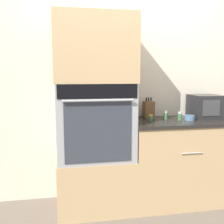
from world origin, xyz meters
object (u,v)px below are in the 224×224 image
Objects in this scene: bowl at (189,118)px; condiment_jar_near at (150,118)px; condiment_jar_mid at (166,115)px; condiment_jar_far at (180,116)px; wall_oven at (95,121)px; microwave at (205,106)px; knife_block at (149,110)px.

condiment_jar_near reaches higher than bowl.
condiment_jar_near is at bearing -165.14° from condiment_jar_mid.
condiment_jar_near is 0.71× the size of condiment_jar_far.
condiment_jar_far is (0.94, -0.02, 0.02)m from wall_oven.
bowl is at bearing -5.82° from condiment_jar_far.
microwave is 0.32m from bowl.
microwave is at bearing 5.05° from wall_oven.
microwave is 3.56× the size of condiment_jar_far.
condiment_jar_far reaches higher than condiment_jar_near.
condiment_jar_mid reaches higher than condiment_jar_far.
knife_block reaches higher than condiment_jar_mid.
condiment_jar_near is 0.69× the size of condiment_jar_mid.
knife_block reaches higher than bowl.
condiment_jar_mid is at bearing 4.01° from wall_oven.
condiment_jar_mid is 1.03× the size of condiment_jar_far.
knife_block is 0.21m from condiment_jar_near.
condiment_jar_far is at bearing -31.22° from condiment_jar_mid.
condiment_jar_far is at bearing -159.46° from microwave.
microwave reaches higher than condiment_jar_near.
wall_oven is 3.31× the size of knife_block.
condiment_jar_mid is (0.80, 0.06, 0.02)m from wall_oven.
microwave reaches higher than condiment_jar_far.
wall_oven reaches higher than condiment_jar_mid.
wall_oven is at bearing -174.95° from microwave.
condiment_jar_far is at bearing -37.48° from knife_block.
bowl is (1.04, -0.04, 0.01)m from wall_oven.
microwave reaches higher than bowl.
condiment_jar_mid reaches higher than bowl.
condiment_jar_far is (0.29, -0.22, -0.05)m from knife_block.
knife_block is 0.46m from bowl.
condiment_jar_mid is at bearing 148.78° from condiment_jar_far.
microwave is at bearing 9.00° from condiment_jar_near.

